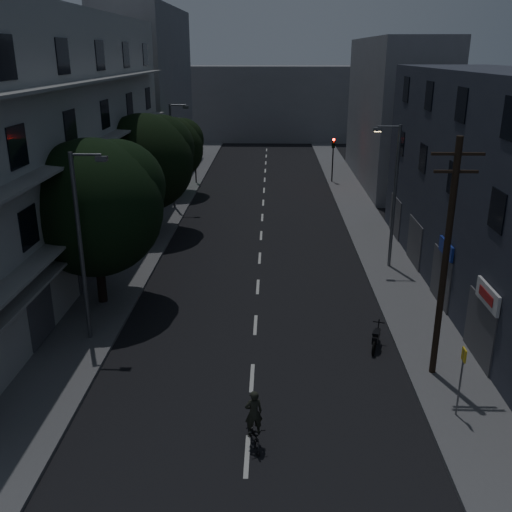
{
  "coord_description": "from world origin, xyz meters",
  "views": [
    {
      "loc": [
        0.68,
        -12.48,
        11.78
      ],
      "look_at": [
        0.0,
        12.0,
        3.0
      ],
      "focal_mm": 40.0,
      "sensor_mm": 36.0,
      "label": 1
    }
  ],
  "objects_px": {
    "bus_stop_sign": "(462,370)",
    "motorcycle": "(376,339)",
    "utility_pole": "(446,257)",
    "cyclist": "(254,427)"
  },
  "relations": [
    {
      "from": "bus_stop_sign",
      "to": "motorcycle",
      "type": "relative_size",
      "value": 1.52
    },
    {
      "from": "utility_pole",
      "to": "motorcycle",
      "type": "height_order",
      "value": "utility_pole"
    },
    {
      "from": "cyclist",
      "to": "motorcycle",
      "type": "bearing_deg",
      "value": 36.58
    },
    {
      "from": "bus_stop_sign",
      "to": "motorcycle",
      "type": "bearing_deg",
      "value": 111.48
    },
    {
      "from": "bus_stop_sign",
      "to": "motorcycle",
      "type": "xyz_separation_m",
      "value": [
        -1.9,
        4.84,
        -1.46
      ]
    },
    {
      "from": "motorcycle",
      "to": "cyclist",
      "type": "relative_size",
      "value": 0.84
    },
    {
      "from": "utility_pole",
      "to": "cyclist",
      "type": "height_order",
      "value": "utility_pole"
    },
    {
      "from": "motorcycle",
      "to": "cyclist",
      "type": "height_order",
      "value": "cyclist"
    },
    {
      "from": "motorcycle",
      "to": "cyclist",
      "type": "xyz_separation_m",
      "value": [
        -4.94,
        -6.41,
        0.23
      ]
    },
    {
      "from": "motorcycle",
      "to": "cyclist",
      "type": "bearing_deg",
      "value": -109.59
    }
  ]
}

